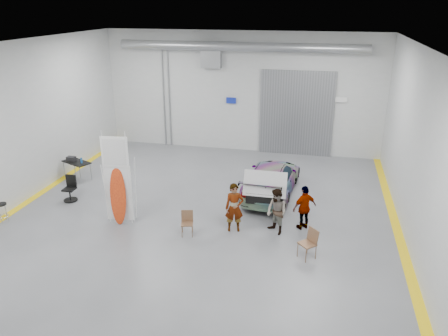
% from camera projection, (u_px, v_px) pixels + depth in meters
% --- Properties ---
extents(ground, '(16.00, 16.00, 0.00)m').
position_uv_depth(ground, '(198.00, 218.00, 15.65)').
color(ground, slate).
rests_on(ground, ground).
extents(room_shell, '(14.02, 16.18, 6.01)m').
position_uv_depth(room_shell, '(219.00, 94.00, 16.16)').
color(room_shell, '#B7BABC').
rests_on(room_shell, ground).
extents(sedan_car, '(2.18, 4.66, 1.32)m').
position_uv_depth(sedan_car, '(271.00, 178.00, 17.47)').
color(sedan_car, silver).
rests_on(sedan_car, ground).
extents(person_a, '(0.70, 0.55, 1.70)m').
position_uv_depth(person_a, '(234.00, 208.00, 14.55)').
color(person_a, '#947050').
rests_on(person_a, ground).
extents(person_b, '(0.96, 0.95, 1.57)m').
position_uv_depth(person_b, '(277.00, 212.00, 14.42)').
color(person_b, slate).
rests_on(person_b, ground).
extents(person_c, '(0.94, 0.87, 1.57)m').
position_uv_depth(person_c, '(304.00, 207.00, 14.71)').
color(person_c, '#9C5534').
rests_on(person_c, ground).
extents(surfboard_display, '(0.95, 0.34, 3.35)m').
position_uv_depth(surfboard_display, '(117.00, 187.00, 14.87)').
color(surfboard_display, white).
rests_on(surfboard_display, ground).
extents(folding_chair_near, '(0.47, 0.50, 0.82)m').
position_uv_depth(folding_chair_near, '(187.00, 228.00, 14.48)').
color(folding_chair_near, brown).
rests_on(folding_chair_near, ground).
extents(folding_chair_far, '(0.62, 0.70, 0.94)m').
position_uv_depth(folding_chair_far, '(307.00, 249.00, 13.17)').
color(folding_chair_far, brown).
rests_on(folding_chair_far, ground).
extents(shop_stool, '(0.36, 0.36, 0.70)m').
position_uv_depth(shop_stool, '(3.00, 213.00, 15.31)').
color(shop_stool, black).
rests_on(shop_stool, ground).
extents(work_table, '(1.42, 1.09, 1.04)m').
position_uv_depth(work_table, '(75.00, 162.00, 18.89)').
color(work_table, gray).
rests_on(work_table, ground).
extents(office_chair, '(0.53, 0.53, 1.00)m').
position_uv_depth(office_chair, '(70.00, 190.00, 16.95)').
color(office_chair, black).
rests_on(office_chair, ground).
extents(trunk_lid, '(1.53, 0.93, 0.04)m').
position_uv_depth(trunk_lid, '(265.00, 182.00, 15.40)').
color(trunk_lid, silver).
rests_on(trunk_lid, sedan_car).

